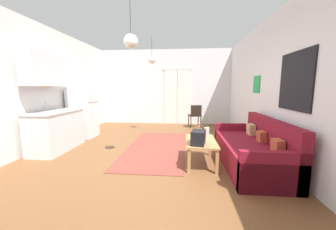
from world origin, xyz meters
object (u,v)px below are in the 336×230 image
Objects in this scene: coffee_table at (201,143)px; handbag at (198,137)px; bamboo_vase at (207,133)px; pendant_lamp_far at (152,60)px; couch at (253,151)px; accent_chair at (195,115)px; pendant_lamp_near at (131,41)px; refrigerator at (83,108)px.

coffee_table is 2.61× the size of handbag.
bamboo_vase is 0.57× the size of pendant_lamp_far.
bamboo_vase is at bearing 166.57° from couch.
accent_chair is 4.05m from pendant_lamp_near.
bamboo_vase is 1.18× the size of handbag.
handbag is at bearing -113.43° from bamboo_vase.
couch is 0.88m from bamboo_vase.
accent_chair is 1.09× the size of pendant_lamp_far.
pendant_lamp_near reaches higher than coffee_table.
pendant_lamp_far reaches higher than bamboo_vase.
bamboo_vase is 0.53× the size of accent_chair.
pendant_lamp_far reaches higher than coffee_table.
couch is 2.76× the size of pendant_lamp_far.
bamboo_vase is 3.66m from refrigerator.
accent_chair is at bearing 91.21° from bamboo_vase.
pendant_lamp_near is (-2.17, -0.15, 1.91)m from couch.
refrigerator is (-3.13, 1.94, 0.26)m from handbag.
bamboo_vase is 0.26× the size of refrigerator.
refrigerator is at bearing 155.82° from bamboo_vase.
refrigerator is at bearing -163.52° from pendant_lamp_far.
bamboo_vase is at bearing -55.48° from pendant_lamp_far.
couch is 3.40m from accent_chair.
refrigerator is 2.44m from pendant_lamp_far.
pendant_lamp_near is (-1.23, -0.16, 1.80)m from coffee_table.
couch is at bearing -0.44° from coffee_table.
refrigerator is at bearing 148.25° from handbag.
coffee_table is at bearing -122.80° from bamboo_vase.
accent_chair is (3.26, 1.59, -0.36)m from refrigerator.
pendant_lamp_near is 2.41m from pendant_lamp_far.
couch reaches higher than coffee_table.
refrigerator is at bearing 157.83° from couch.
refrigerator reaches higher than coffee_table.
couch is 1.08m from handbag.
couch is at bearing -45.26° from pendant_lamp_far.
handbag is 0.46× the size of pendant_lamp_near.
handbag is at bearing -166.13° from couch.
couch is at bearing 13.87° from handbag.
accent_chair is 1.03× the size of pendant_lamp_near.
pendant_lamp_far is (-1.42, 2.06, 1.68)m from bamboo_vase.
bamboo_vase is 0.54× the size of pendant_lamp_near.
accent_chair reaches higher than coffee_table.
refrigerator reaches higher than couch.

